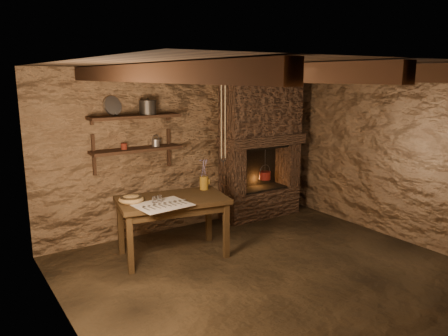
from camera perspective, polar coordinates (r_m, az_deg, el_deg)
floor at (r=5.35m, az=5.82°, el=-13.40°), size 4.50×4.50×0.00m
back_wall at (r=6.60m, az=-5.01°, el=2.42°), size 4.50×0.04×2.40m
front_wall at (r=3.70m, az=26.30°, el=-6.39°), size 4.50×0.04×2.40m
left_wall at (r=3.97m, az=-19.93°, el=-4.68°), size 0.04×4.00×2.40m
right_wall at (r=6.60m, az=21.37°, el=1.65°), size 0.04×4.00×2.40m
ceiling at (r=4.84m, az=6.43°, el=13.22°), size 4.50×4.00×0.04m
beam_far_left at (r=4.05m, az=-10.52°, el=12.08°), size 0.14×3.95×0.16m
beam_mid_left at (r=4.54m, az=1.44°, el=12.24°), size 0.14×3.95×0.16m
beam_mid_right at (r=5.17m, az=10.76°, el=12.00°), size 0.14×3.95×0.16m
beam_far_right at (r=5.91m, az=17.89°, el=11.61°), size 0.14×3.95×0.16m
shelf_lower at (r=6.08m, az=-11.35°, el=2.37°), size 1.25×0.30×0.04m
shelf_upper at (r=6.02m, az=-11.53°, el=6.60°), size 1.25×0.30×0.04m
hearth at (r=7.08m, az=4.83°, el=3.30°), size 1.43×0.51×2.30m
work_table at (r=5.68m, az=-6.71°, el=-7.37°), size 1.48×1.01×0.77m
linen_cloth at (r=5.27m, az=-8.02°, el=-4.79°), size 0.66×0.55×0.01m
pewter_cutlery_row at (r=5.25m, az=-7.92°, el=-4.74°), size 0.53×0.24×0.01m
drinking_glasses at (r=5.37m, az=-8.39°, el=-4.00°), size 0.20×0.06×0.08m
stoneware_jug at (r=5.90m, az=-2.61°, el=-1.13°), size 0.13×0.13×0.41m
wooden_bowl at (r=5.45m, az=-12.03°, el=-4.04°), size 0.39×0.39×0.11m
iron_stockpot at (r=6.09m, az=-9.93°, el=7.72°), size 0.25×0.25×0.17m
tin_pan at (r=6.01m, az=-14.35°, el=7.90°), size 0.28×0.19×0.26m
small_kettle at (r=6.18m, az=-8.91°, el=3.28°), size 0.18×0.16×0.16m
rusty_tin at (r=6.01m, az=-12.94°, el=2.78°), size 0.10×0.10×0.08m
red_pot at (r=7.18m, az=5.36°, el=-0.90°), size 0.22×0.22×0.54m
hanging_ropes at (r=5.74m, az=-0.09°, el=7.08°), size 0.08×0.08×1.20m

